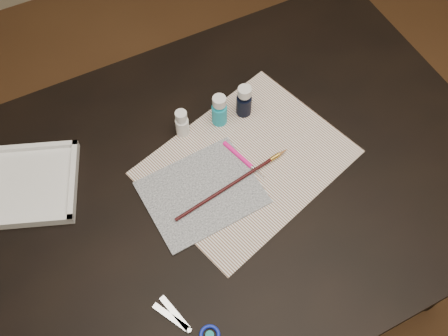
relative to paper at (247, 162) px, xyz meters
name	(u,v)px	position (x,y,z in m)	size (l,w,h in m)	color
ground	(224,281)	(-0.07, -0.02, -0.76)	(3.50, 3.50, 0.02)	#422614
table	(224,241)	(-0.07, -0.02, -0.38)	(1.30, 0.90, 0.75)	black
paper	(247,162)	(0.00, 0.00, 0.00)	(0.45, 0.35, 0.00)	white
canvas	(202,192)	(-0.13, -0.03, 0.00)	(0.25, 0.20, 0.00)	black
paint_bottle_white	(182,123)	(-0.10, 0.15, 0.04)	(0.03, 0.03, 0.08)	white
paint_bottle_cyan	(219,110)	(0.00, 0.14, 0.04)	(0.04, 0.04, 0.09)	#1BA4BE
paint_bottle_navy	(244,101)	(0.06, 0.13, 0.05)	(0.04, 0.04, 0.09)	black
paintbrush	(234,183)	(-0.06, -0.04, 0.01)	(0.32, 0.01, 0.01)	black
craft_knife	(245,161)	(0.00, 0.00, 0.01)	(0.14, 0.01, 0.01)	#FF1790
scissors	(182,328)	(-0.29, -0.28, 0.00)	(0.16, 0.08, 0.01)	silver
palette_tray	(31,184)	(-0.47, 0.17, 0.01)	(0.21, 0.21, 0.02)	white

